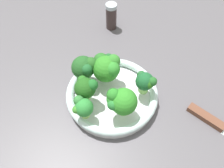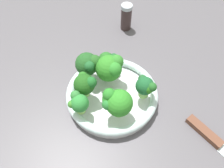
{
  "view_description": "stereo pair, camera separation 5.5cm",
  "coord_description": "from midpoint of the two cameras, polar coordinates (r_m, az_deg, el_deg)",
  "views": [
    {
      "loc": [
        14.68,
        -32.58,
        51.3
      ],
      "look_at": [
        3.57,
        -1.69,
        6.63
      ],
      "focal_mm": 36.17,
      "sensor_mm": 36.0,
      "label": 1
    },
    {
      "loc": [
        19.72,
        -30.27,
        51.3
      ],
      "look_at": [
        3.57,
        -1.69,
        6.63
      ],
      "focal_mm": 36.17,
      "sensor_mm": 36.0,
      "label": 2
    }
  ],
  "objects": [
    {
      "name": "pepper_shaker",
      "position": [
        0.78,
        -2.32,
        16.64
      ],
      "size": [
        3.7,
        3.7,
        9.08
      ],
      "color": "#372828",
      "rests_on": "ground_plane"
    },
    {
      "name": "broccoli_floret_0",
      "position": [
        0.51,
        -0.72,
        -4.64
      ],
      "size": [
        7.12,
        6.31,
        7.69
      ],
      "color": "#96D16C",
      "rests_on": "bowl"
    },
    {
      "name": "broccoli_floret_4",
      "position": [
        0.57,
        -3.92,
        3.79
      ],
      "size": [
        7.21,
        6.78,
        7.77
      ],
      "color": "#7BB058",
      "rests_on": "bowl"
    },
    {
      "name": "broccoli_floret_2",
      "position": [
        0.54,
        -9.6,
        -1.11
      ],
      "size": [
        5.56,
        5.23,
        6.89
      ],
      "color": "#85BC59",
      "rests_on": "bowl"
    },
    {
      "name": "bowl",
      "position": [
        0.59,
        -2.67,
        -2.92
      ],
      "size": [
        23.93,
        23.93,
        3.63
      ],
      "color": "silver",
      "rests_on": "ground_plane"
    },
    {
      "name": "broccoli_floret_3",
      "position": [
        0.55,
        5.6,
        0.36
      ],
      "size": [
        5.34,
        4.67,
        6.08
      ],
      "color": "#89BF5F",
      "rests_on": "bowl"
    },
    {
      "name": "broccoli_floret_6",
      "position": [
        0.58,
        -9.8,
        3.78
      ],
      "size": [
        6.61,
        6.06,
        7.06
      ],
      "color": "#97D86B",
      "rests_on": "bowl"
    },
    {
      "name": "broccoli_floret_5",
      "position": [
        0.6,
        -5.12,
        5.69
      ],
      "size": [
        4.47,
        4.19,
        5.1
      ],
      "color": "#82CB56",
      "rests_on": "bowl"
    },
    {
      "name": "knife",
      "position": [
        0.61,
        24.05,
        -10.51
      ],
      "size": [
        25.68,
        11.81,
        1.5
      ],
      "color": "silver",
      "rests_on": "ground_plane"
    },
    {
      "name": "broccoli_floret_1",
      "position": [
        0.52,
        -10.69,
        -5.94
      ],
      "size": [
        4.48,
        4.28,
        5.69
      ],
      "color": "#9FCE64",
      "rests_on": "bowl"
    },
    {
      "name": "ground_plane",
      "position": [
        0.64,
        -5.0,
        -2.34
      ],
      "size": [
        130.0,
        130.0,
        2.5
      ],
      "primitive_type": "cube",
      "color": "#57545A"
    }
  ]
}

